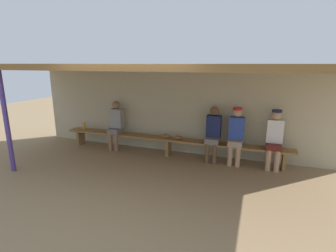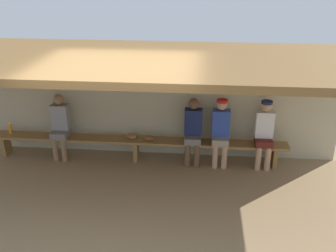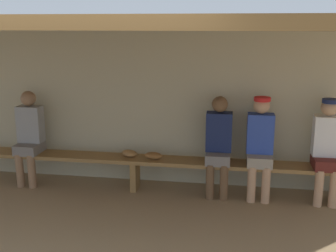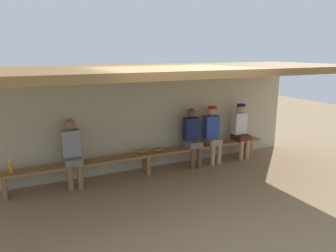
# 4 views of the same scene
# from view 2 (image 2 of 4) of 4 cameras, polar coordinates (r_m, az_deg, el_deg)

# --- Properties ---
(ground_plane) EXTENTS (24.00, 24.00, 0.00)m
(ground_plane) POSITION_cam_2_polar(r_m,az_deg,el_deg) (6.69, -6.93, -11.15)
(ground_plane) COLOR #937754
(back_wall) EXTENTS (8.00, 0.20, 2.20)m
(back_wall) POSITION_cam_2_polar(r_m,az_deg,el_deg) (7.95, -4.36, 3.61)
(back_wall) COLOR #B7AD8C
(back_wall) RESTS_ON ground
(dugout_roof) EXTENTS (8.00, 2.80, 0.12)m
(dugout_roof) POSITION_cam_2_polar(r_m,az_deg,el_deg) (6.39, -6.61, 9.53)
(dugout_roof) COLOR brown
(dugout_roof) RESTS_ON back_wall
(bench) EXTENTS (6.00, 0.36, 0.46)m
(bench) POSITION_cam_2_polar(r_m,az_deg,el_deg) (7.81, -4.75, -2.42)
(bench) COLOR olive
(bench) RESTS_ON ground
(player_with_sunglasses) EXTENTS (0.34, 0.42, 1.34)m
(player_with_sunglasses) POSITION_cam_2_polar(r_m,az_deg,el_deg) (8.08, -15.59, 0.30)
(player_with_sunglasses) COLOR slate
(player_with_sunglasses) RESTS_ON ground
(player_in_red) EXTENTS (0.34, 0.42, 1.34)m
(player_in_red) POSITION_cam_2_polar(r_m,az_deg,el_deg) (7.65, 13.97, -0.68)
(player_in_red) COLOR #591E19
(player_in_red) RESTS_ON ground
(player_shirtless_tan) EXTENTS (0.34, 0.42, 1.34)m
(player_shirtless_tan) POSITION_cam_2_polar(r_m,az_deg,el_deg) (7.57, 7.75, -0.46)
(player_shirtless_tan) COLOR gray
(player_shirtless_tan) RESTS_ON ground
(player_rightmost) EXTENTS (0.34, 0.42, 1.34)m
(player_rightmost) POSITION_cam_2_polar(r_m,az_deg,el_deg) (7.56, 3.71, -0.43)
(player_rightmost) COLOR slate
(player_rightmost) RESTS_ON ground
(water_bottle_green) EXTENTS (0.07, 0.07, 0.24)m
(water_bottle_green) POSITION_cam_2_polar(r_m,az_deg,el_deg) (8.60, -22.18, -0.32)
(water_bottle_green) COLOR orange
(water_bottle_green) RESTS_ON bench
(baseball_glove_tan) EXTENTS (0.29, 0.26, 0.09)m
(baseball_glove_tan) POSITION_cam_2_polar(r_m,az_deg,el_deg) (7.81, -5.34, -1.50)
(baseball_glove_tan) COLOR olive
(baseball_glove_tan) RESTS_ON bench
(baseball_glove_dark_brown) EXTENTS (0.27, 0.21, 0.09)m
(baseball_glove_dark_brown) POSITION_cam_2_polar(r_m,az_deg,el_deg) (7.71, -2.83, -1.76)
(baseball_glove_dark_brown) COLOR brown
(baseball_glove_dark_brown) RESTS_ON bench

